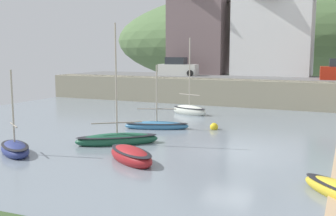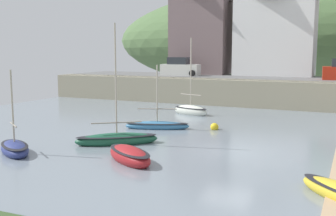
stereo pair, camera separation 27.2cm
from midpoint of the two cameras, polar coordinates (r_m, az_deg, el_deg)
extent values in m
cube|color=gray|center=(20.95, 8.03, -6.03)|extent=(48.00, 40.00, 0.06)
cube|color=gray|center=(37.17, 15.42, 1.83)|extent=(48.00, 2.40, 2.40)
cube|color=#606060|center=(40.72, 16.29, 3.94)|extent=(48.00, 9.00, 0.10)
ellipsoid|color=#4C6A3E|center=(74.84, 22.10, 8.93)|extent=(80.00, 44.00, 19.83)
cube|color=#725F60|center=(47.65, 4.31, 10.32)|extent=(6.46, 4.77, 9.09)
cube|color=silver|center=(45.47, 14.31, 9.53)|extent=(8.17, 4.46, 8.01)
ellipsoid|color=#1A5037|center=(22.33, -7.50, -4.50)|extent=(4.31, 3.69, 0.78)
ellipsoid|color=black|center=(22.29, -7.51, -3.96)|extent=(4.22, 3.62, 0.12)
cylinder|color=#B2A893|center=(21.86, -7.66, 4.07)|extent=(0.09, 0.09, 5.89)
cylinder|color=gray|center=(22.14, -7.55, -2.06)|extent=(2.22, 1.71, 0.07)
ellipsoid|color=navy|center=(21.48, -21.04, -5.47)|extent=(3.13, 2.66, 0.78)
ellipsoid|color=black|center=(21.43, -21.06, -4.92)|extent=(3.06, 2.60, 0.12)
cylinder|color=#B2A893|center=(21.10, -21.33, 0.24)|extent=(0.09, 0.09, 3.54)
cylinder|color=gray|center=(21.24, -21.20, -2.25)|extent=(1.25, 0.87, 0.07)
ellipsoid|color=teal|center=(26.48, -1.88, -2.54)|extent=(4.26, 2.48, 0.63)
ellipsoid|color=black|center=(26.45, -1.88, -2.18)|extent=(4.18, 2.43, 0.12)
cylinder|color=#B2A893|center=(26.18, -1.90, 2.07)|extent=(0.09, 0.09, 3.66)
cylinder|color=gray|center=(26.30, -1.89, -0.13)|extent=(2.40, 0.99, 0.07)
ellipsoid|color=silver|center=(32.43, 2.77, -0.42)|extent=(3.29, 1.86, 0.96)
ellipsoid|color=black|center=(32.40, 2.77, 0.04)|extent=(3.23, 1.82, 0.12)
cylinder|color=#B2A893|center=(32.12, 2.80, 5.11)|extent=(0.09, 0.09, 5.30)
cylinder|color=gray|center=(32.27, 2.78, 1.88)|extent=(1.96, 0.63, 0.07)
ellipsoid|color=maroon|center=(18.78, -5.64, -6.77)|extent=(3.43, 2.86, 0.91)
ellipsoid|color=black|center=(18.72, -5.65, -6.03)|extent=(3.37, 2.80, 0.12)
cube|color=silver|center=(43.75, 1.28, 5.38)|extent=(4.23, 2.04, 1.20)
cube|color=#282D33|center=(43.81, 0.98, 6.63)|extent=(2.22, 1.67, 0.80)
cylinder|color=black|center=(43.89, 3.68, 5.01)|extent=(0.64, 0.22, 0.64)
cylinder|color=black|center=(42.40, 2.92, 4.91)|extent=(0.64, 0.22, 0.64)
cylinder|color=black|center=(45.16, -0.26, 5.11)|extent=(0.64, 0.22, 0.64)
cylinder|color=black|center=(43.71, -1.13, 5.01)|extent=(0.64, 0.22, 0.64)
cylinder|color=black|center=(41.18, 21.00, 4.29)|extent=(0.64, 0.22, 0.64)
cylinder|color=black|center=(39.58, 20.86, 4.17)|extent=(0.64, 0.22, 0.64)
sphere|color=yellow|center=(26.38, 6.19, -2.66)|extent=(0.53, 0.53, 0.53)
camera|label=1|loc=(0.14, -90.12, -0.02)|focal=43.41mm
camera|label=2|loc=(0.14, 89.88, 0.02)|focal=43.41mm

